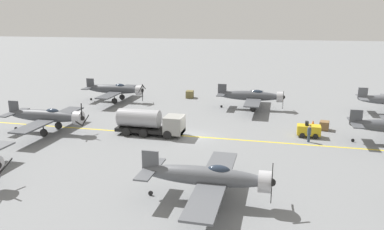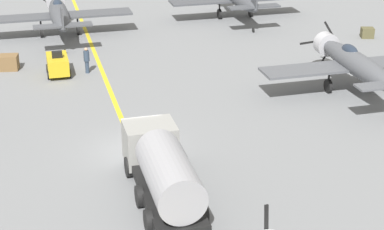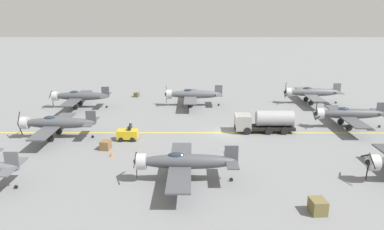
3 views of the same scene
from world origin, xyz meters
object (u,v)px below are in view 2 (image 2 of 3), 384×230
(supply_crate_by_tanker, at_px, (9,62))
(airplane_far_center, at_px, (59,13))
(tow_tractor, at_px, (58,64))
(supply_crate_outboard, at_px, (367,33))
(ground_crew_walking, at_px, (87,59))
(airplane_mid_right, at_px, (354,63))
(fuel_tanker, at_px, (163,169))

(supply_crate_by_tanker, bearing_deg, airplane_far_center, 60.18)
(tow_tractor, relative_size, supply_crate_outboard, 2.60)
(supply_crate_by_tanker, bearing_deg, supply_crate_outboard, 1.00)
(tow_tractor, relative_size, supply_crate_by_tanker, 2.03)
(ground_crew_walking, bearing_deg, supply_crate_by_tanker, 157.91)
(ground_crew_walking, distance_m, supply_crate_outboard, 23.42)
(airplane_mid_right, bearing_deg, tow_tractor, 154.62)
(airplane_mid_right, xyz_separation_m, ground_crew_walking, (-16.17, 8.13, -1.00))
(airplane_far_center, distance_m, supply_crate_by_tanker, 8.42)
(airplane_far_center, height_order, supply_crate_outboard, airplane_far_center)
(airplane_mid_right, xyz_separation_m, tow_tractor, (-18.17, 8.23, -1.22))
(ground_crew_walking, bearing_deg, supply_crate_outboard, 6.49)
(ground_crew_walking, xyz_separation_m, supply_crate_outboard, (23.26, 2.65, -0.60))
(ground_crew_walking, height_order, supply_crate_outboard, ground_crew_walking)
(fuel_tanker, distance_m, tow_tractor, 18.33)
(ground_crew_walking, relative_size, supply_crate_by_tanker, 1.45)
(airplane_far_center, bearing_deg, fuel_tanker, -91.72)
(ground_crew_walking, bearing_deg, fuel_tanker, -85.26)
(ground_crew_walking, xyz_separation_m, supply_crate_by_tanker, (-5.29, 2.15, -0.48))
(fuel_tanker, distance_m, supply_crate_by_tanker, 21.17)
(airplane_mid_right, height_order, supply_crate_by_tanker, airplane_mid_right)
(fuel_tanker, relative_size, tow_tractor, 3.08)
(airplane_mid_right, bearing_deg, airplane_far_center, 133.77)
(fuel_tanker, relative_size, ground_crew_walking, 4.31)
(tow_tractor, bearing_deg, supply_crate_outboard, 5.76)
(airplane_mid_right, relative_size, ground_crew_walking, 6.46)
(airplane_far_center, height_order, fuel_tanker, airplane_far_center)
(tow_tractor, bearing_deg, fuel_tanker, -79.05)
(tow_tractor, bearing_deg, supply_crate_by_tanker, 148.12)
(fuel_tanker, height_order, supply_crate_outboard, fuel_tanker)
(airplane_far_center, relative_size, supply_crate_outboard, 12.00)
(supply_crate_by_tanker, bearing_deg, ground_crew_walking, -22.09)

